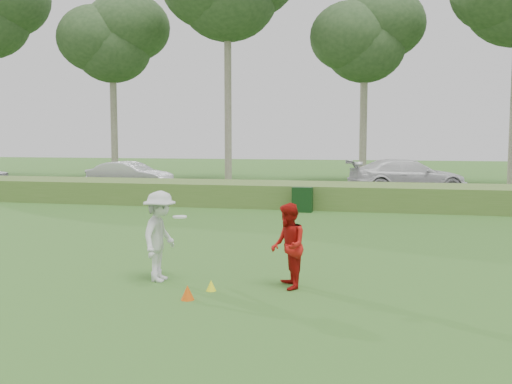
% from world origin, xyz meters
% --- Properties ---
extents(ground, '(120.00, 120.00, 0.00)m').
position_xyz_m(ground, '(0.00, 0.00, 0.00)').
color(ground, '#2C5F1F').
rests_on(ground, ground).
extents(reed_strip, '(80.00, 3.00, 0.90)m').
position_xyz_m(reed_strip, '(0.00, 12.00, 0.45)').
color(reed_strip, '#4B6F2C').
rests_on(reed_strip, ground).
extents(park_road, '(80.00, 6.00, 0.06)m').
position_xyz_m(park_road, '(0.00, 17.00, 0.03)').
color(park_road, '#2D2D2D').
rests_on(park_road, ground).
extents(tree_2, '(6.50, 6.50, 12.00)m').
position_xyz_m(tree_2, '(-14.00, 24.00, 8.97)').
color(tree_2, gray).
rests_on(tree_2, ground).
extents(tree_4, '(6.24, 6.24, 11.50)m').
position_xyz_m(tree_4, '(2.00, 24.50, 8.59)').
color(tree_4, gray).
rests_on(tree_4, ground).
extents(player_white, '(0.86, 1.11, 1.72)m').
position_xyz_m(player_white, '(-0.86, -0.48, 0.86)').
color(player_white, silver).
rests_on(player_white, ground).
extents(player_red, '(0.80, 0.90, 1.55)m').
position_xyz_m(player_red, '(1.60, -0.49, 0.77)').
color(player_red, '#B2130F').
rests_on(player_red, ground).
extents(cone_orange, '(0.23, 0.23, 0.25)m').
position_xyz_m(cone_orange, '(0.08, -1.60, 0.13)').
color(cone_orange, '#E4550C').
rests_on(cone_orange, ground).
extents(cone_yellow, '(0.18, 0.18, 0.20)m').
position_xyz_m(cone_yellow, '(0.30, -0.97, 0.10)').
color(cone_yellow, '#FFFD1A').
rests_on(cone_yellow, ground).
extents(utility_cabinet, '(0.73, 0.46, 0.91)m').
position_xyz_m(utility_cabinet, '(0.37, 10.14, 0.46)').
color(utility_cabinet, black).
rests_on(utility_cabinet, ground).
extents(car_mid, '(4.54, 2.03, 1.45)m').
position_xyz_m(car_mid, '(-9.29, 16.22, 0.78)').
color(car_mid, silver).
rests_on(car_mid, park_road).
extents(car_right, '(6.05, 3.79, 1.64)m').
position_xyz_m(car_right, '(4.37, 17.60, 0.88)').
color(car_right, silver).
rests_on(car_right, park_road).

